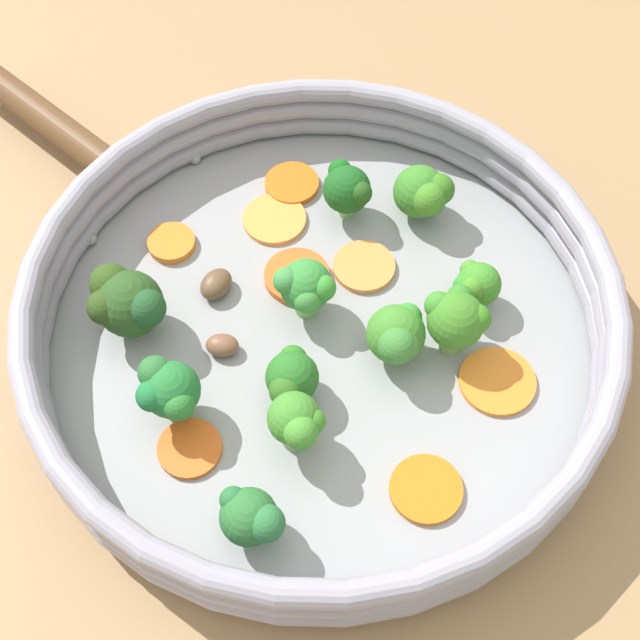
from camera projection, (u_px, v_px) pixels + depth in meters
The scene contains 27 objects.
ground_plane at pixel (320, 344), 0.58m from camera, with size 4.00×4.00×0.00m, color #9A784F.
skillet at pixel (320, 338), 0.58m from camera, with size 0.36×0.36×0.01m, color #939699.
skillet_rim_wall at pixel (320, 312), 0.55m from camera, with size 0.37×0.37×0.05m.
skillet_handle at pixel (53, 123), 0.66m from camera, with size 0.02×0.02×0.17m, color brown.
skillet_rivet_left at pixel (195, 158), 0.65m from camera, with size 0.01×0.01×0.01m, color #98979D.
skillet_rivet_right at pixel (90, 239), 0.61m from camera, with size 0.01×0.01×0.01m, color #969898.
carrot_slice_0 at pixel (364, 267), 0.60m from camera, with size 0.04×0.04×0.00m, color #F38940.
carrot_slice_1 at pixel (292, 184), 0.64m from camera, with size 0.04×0.04×0.00m, color orange.
carrot_slice_2 at pixel (426, 489), 0.51m from camera, with size 0.04×0.04×0.00m, color orange.
carrot_slice_3 at pixel (497, 381), 0.55m from camera, with size 0.05×0.05×0.00m, color orange.
carrot_slice_4 at pixel (297, 276), 0.59m from camera, with size 0.04×0.04×0.01m, color orange.
carrot_slice_5 at pixel (172, 243), 0.61m from camera, with size 0.03×0.03×0.01m, color orange.
carrot_slice_6 at pixel (275, 219), 0.62m from camera, with size 0.04×0.04×0.00m, color #F9943E.
carrot_slice_7 at pixel (190, 449), 0.53m from camera, with size 0.04×0.04×0.00m, color orange.
broccoli_floret_0 at pixel (348, 189), 0.60m from camera, with size 0.04×0.03×0.04m.
broccoli_floret_1 at pixel (126, 303), 0.55m from camera, with size 0.04×0.05×0.05m.
broccoli_floret_2 at pixel (291, 378), 0.53m from camera, with size 0.04×0.03×0.04m.
broccoli_floret_3 at pixel (169, 391), 0.52m from camera, with size 0.04×0.04×0.05m.
broccoli_floret_4 at pixel (476, 285), 0.57m from camera, with size 0.03×0.03×0.03m.
broccoli_floret_5 at pixel (306, 288), 0.56m from camera, with size 0.04×0.04×0.04m.
broccoli_floret_6 at pixel (296, 423), 0.51m from camera, with size 0.04×0.03×0.05m.
broccoli_floret_7 at pixel (456, 319), 0.54m from camera, with size 0.04×0.04×0.05m.
broccoli_floret_8 at pixel (397, 336), 0.54m from camera, with size 0.05×0.04×0.04m.
broccoli_floret_9 at pixel (424, 193), 0.60m from camera, with size 0.04×0.04×0.04m.
broccoli_floret_10 at pixel (252, 517), 0.48m from camera, with size 0.03×0.04×0.04m.
mushroom_piece_0 at pixel (216, 284), 0.58m from camera, with size 0.02×0.02×0.01m, color brown.
mushroom_piece_1 at pixel (222, 345), 0.56m from camera, with size 0.02×0.02×0.01m, color brown.
Camera 1 is at (0.30, 0.04, 0.50)m, focal length 50.00 mm.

